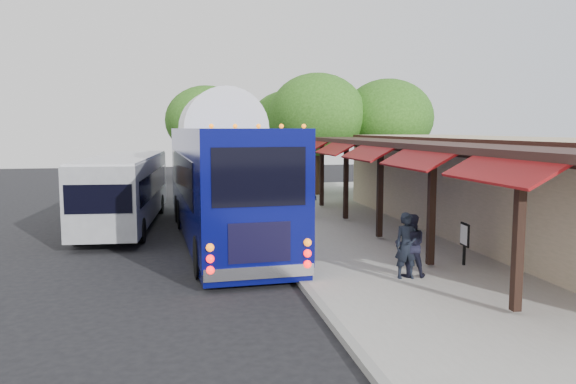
{
  "coord_description": "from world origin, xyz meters",
  "views": [
    {
      "loc": [
        -2.87,
        -14.03,
        3.92
      ],
      "look_at": [
        0.66,
        4.35,
        1.8
      ],
      "focal_mm": 35.0,
      "sensor_mm": 36.0,
      "label": 1
    }
  ],
  "objects": [
    {
      "name": "city_bus",
      "position": [
        -5.08,
        9.29,
        1.56
      ],
      "size": [
        2.94,
        10.66,
        2.83
      ],
      "rotation": [
        0.0,
        0.0,
        -0.06
      ],
      "color": "gray",
      "rests_on": "ground"
    },
    {
      "name": "ped_d",
      "position": [
        2.46,
        9.83,
        1.09
      ],
      "size": [
        1.34,
        0.97,
        1.87
      ],
      "primitive_type": "imported",
      "rotation": [
        0.0,
        0.0,
        3.39
      ],
      "color": "black",
      "rests_on": "sidewalk"
    },
    {
      "name": "ped_a",
      "position": [
        2.69,
        -0.96,
        0.99
      ],
      "size": [
        0.65,
        0.46,
        1.68
      ],
      "primitive_type": "imported",
      "rotation": [
        0.0,
        0.0,
        -0.1
      ],
      "color": "black",
      "rests_on": "sidewalk"
    },
    {
      "name": "sign_board",
      "position": [
        4.8,
        0.02,
        0.95
      ],
      "size": [
        0.1,
        0.54,
        1.18
      ],
      "rotation": [
        0.0,
        0.0,
        -0.09
      ],
      "color": "black",
      "rests_on": "sidewalk"
    },
    {
      "name": "coach_bus",
      "position": [
        -1.45,
        5.62,
        2.26
      ],
      "size": [
        3.58,
        13.28,
        4.21
      ],
      "rotation": [
        0.0,
        0.0,
        0.06
      ],
      "color": "#070B59",
      "rests_on": "ground"
    },
    {
      "name": "ped_c",
      "position": [
        0.6,
        11.55,
        1.1
      ],
      "size": [
        1.12,
        0.48,
        1.89
      ],
      "primitive_type": "imported",
      "rotation": [
        0.0,
        0.0,
        3.12
      ],
      "color": "black",
      "rests_on": "sidewalk"
    },
    {
      "name": "tree_right",
      "position": [
        9.0,
        17.14,
        4.53
      ],
      "size": [
        5.3,
        5.3,
        6.79
      ],
      "color": "#382314",
      "rests_on": "ground"
    },
    {
      "name": "ground",
      "position": [
        0.0,
        0.0,
        0.0
      ],
      "size": [
        90.0,
        90.0,
        0.0
      ],
      "primitive_type": "plane",
      "color": "black",
      "rests_on": "ground"
    },
    {
      "name": "tree_left",
      "position": [
        3.67,
        19.74,
        4.15
      ],
      "size": [
        4.87,
        4.87,
        6.23
      ],
      "color": "#382314",
      "rests_on": "ground"
    },
    {
      "name": "curb",
      "position": [
        0.05,
        4.0,
        0.07
      ],
      "size": [
        0.2,
        40.0,
        0.16
      ],
      "primitive_type": "cube",
      "color": "gray",
      "rests_on": "ground"
    },
    {
      "name": "tree_far",
      "position": [
        -1.2,
        21.96,
        4.41
      ],
      "size": [
        5.17,
        5.17,
        6.62
      ],
      "color": "#382314",
      "rests_on": "ground"
    },
    {
      "name": "station_shelter",
      "position": [
        8.38,
        4.0,
        1.85
      ],
      "size": [
        8.15,
        20.0,
        3.6
      ],
      "color": "tan",
      "rests_on": "ground"
    },
    {
      "name": "tree_mid",
      "position": [
        4.81,
        17.14,
        4.7
      ],
      "size": [
        5.5,
        5.5,
        7.04
      ],
      "color": "#382314",
      "rests_on": "ground"
    },
    {
      "name": "sidewalk",
      "position": [
        5.0,
        4.0,
        0.07
      ],
      "size": [
        10.0,
        40.0,
        0.15
      ],
      "primitive_type": "cube",
      "color": "#9E9B93",
      "rests_on": "ground"
    },
    {
      "name": "ped_b",
      "position": [
        2.85,
        -0.82,
        0.96
      ],
      "size": [
        0.92,
        0.8,
        1.62
      ],
      "primitive_type": "imported",
      "rotation": [
        0.0,
        0.0,
        2.87
      ],
      "color": "black",
      "rests_on": "sidewalk"
    }
  ]
}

